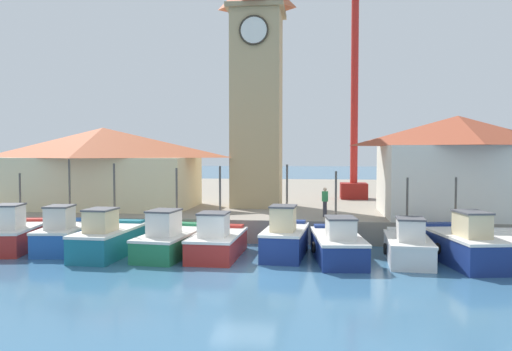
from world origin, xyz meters
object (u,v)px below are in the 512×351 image
Objects in this scene: clock_tower at (257,83)px; fishing_boat_left_inner at (109,239)px; fishing_boat_far_right at (462,245)px; warehouse_left at (103,167)px; fishing_boat_far_left at (16,234)px; fishing_boat_right_inner at (338,244)px; warehouse_right at (457,165)px; dock_worker_near_tower at (325,201)px; port_crane_near at (354,92)px; fishing_boat_mid_left at (171,240)px; fishing_boat_mid_right at (285,238)px; fishing_boat_right_outer at (408,246)px; fishing_boat_center at (217,241)px; fishing_boat_left_outer at (66,234)px.

fishing_boat_left_inner is at bearing -118.52° from clock_tower.
warehouse_left is (-19.93, 8.60, 3.05)m from fishing_boat_far_right.
fishing_boat_far_left is 15.61m from fishing_boat_right_inner.
clock_tower reaches higher than warehouse_left.
warehouse_right is 7.66m from dock_worker_near_tower.
port_crane_near is (6.75, 6.30, 0.06)m from clock_tower.
warehouse_right is (17.39, 6.79, 3.31)m from fishing_boat_left_inner.
fishing_boat_far_left is at bearing 178.34° from fishing_boat_right_inner.
fishing_boat_mid_left is 1.20× the size of fishing_boat_mid_right.
fishing_boat_far_left is 18.68m from fishing_boat_right_outer.
fishing_boat_far_left is at bearing 172.30° from fishing_boat_left_inner.
fishing_boat_left_inner is 0.29× the size of clock_tower.
fishing_boat_center is (10.14, -0.40, -0.06)m from fishing_boat_far_left.
dock_worker_near_tower is (-5.78, 5.49, 1.26)m from fishing_boat_far_right.
warehouse_left is at bearing 167.60° from dock_worker_near_tower.
fishing_boat_center reaches higher than fishing_boat_far_left.
fishing_boat_mid_right is at bearing -75.88° from clock_tower.
warehouse_left reaches higher than fishing_boat_far_left.
fishing_boat_center is at bearing -114.09° from port_crane_near.
fishing_boat_mid_left is 0.44× the size of warehouse_left.
warehouse_right reaches higher than fishing_boat_center.
fishing_boat_left_outer is at bearing -159.71° from dock_worker_near_tower.
fishing_boat_far_left is 0.90× the size of fishing_boat_right_inner.
fishing_boat_left_inner is 10.55m from fishing_boat_right_inner.
fishing_boat_right_outer is (16.23, -0.63, -0.09)m from fishing_boat_left_outer.
fishing_boat_mid_right is (5.32, 0.36, 0.10)m from fishing_boat_mid_left.
fishing_boat_mid_right is at bearing 9.89° from fishing_boat_center.
fishing_boat_far_right is (5.32, -0.05, 0.11)m from fishing_boat_right_inner.
fishing_boat_center is at bearing 3.20° from fishing_boat_left_inner.
fishing_boat_left_inner is 1.11× the size of fishing_boat_mid_right.
dock_worker_near_tower is (14.15, -3.11, -1.79)m from warehouse_left.
warehouse_right is (11.67, -3.74, -5.24)m from clock_tower.
fishing_boat_left_outer is 0.39× the size of warehouse_left.
fishing_boat_mid_left is at bearing -156.46° from warehouse_right.
fishing_boat_far_right is (18.48, -0.79, 0.04)m from fishing_boat_left_outer.
fishing_boat_left_inner reaches higher than fishing_boat_mid_left.
fishing_boat_far_left is 0.97× the size of fishing_boat_left_inner.
fishing_boat_far_right is at bearing -103.03° from warehouse_right.
warehouse_left is at bearing 83.01° from fishing_boat_far_left.
fishing_boat_right_outer is (10.77, -0.12, -0.04)m from fishing_boat_mid_left.
warehouse_left reaches higher than fishing_boat_right_inner.
fishing_boat_far_right is at bearing -1.23° from fishing_boat_mid_left.
fishing_boat_far_left is 7.91m from fishing_boat_mid_left.
fishing_boat_mid_right is at bearing -147.09° from warehouse_right.
warehouse_right reaches higher than fishing_boat_mid_left.
fishing_boat_far_right is at bearing -4.78° from fishing_boat_mid_right.
dock_worker_near_tower is (-3.53, 5.32, 1.39)m from fishing_boat_right_outer.
fishing_boat_left_inner is 10.15m from warehouse_left.
fishing_boat_far_right is 0.26× the size of port_crane_near.
fishing_boat_mid_left is 0.98× the size of fishing_boat_far_right.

